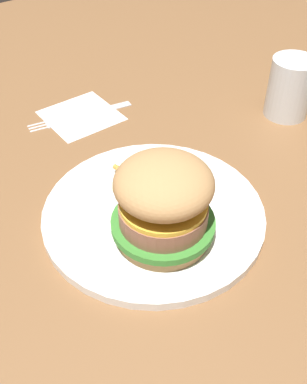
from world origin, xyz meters
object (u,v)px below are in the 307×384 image
at_px(sandwich, 163,203).
at_px(napkin, 81,115).
at_px(fries_pile, 144,178).
at_px(drink_glass, 289,91).
at_px(fork, 80,114).
at_px(plate, 154,213).

height_order(sandwich, napkin, sandwich).
height_order(fries_pile, drink_glass, drink_glass).
bearing_deg(sandwich, drink_glass, -71.34).
distance_m(fries_pile, napkin, 0.21).
xyz_separation_m(sandwich, fork, (0.30, -0.05, -0.06)).
relative_size(sandwich, fork, 0.69).
bearing_deg(sandwich, fork, -9.95).
bearing_deg(sandwich, fries_pile, -22.02).
bearing_deg(fries_pile, fork, -4.08).
relative_size(plate, fries_pile, 2.83).
distance_m(plate, drink_glass, 0.32).
bearing_deg(napkin, drink_glass, -124.14).
distance_m(sandwich, fork, 0.31).
bearing_deg(plate, fork, -8.07).
bearing_deg(napkin, fork, 80.62).
height_order(sandwich, drink_glass, sandwich).
bearing_deg(fork, sandwich, 170.05).
height_order(sandwich, fries_pile, sandwich).
relative_size(fork, drink_glass, 1.84).
relative_size(plate, sandwich, 2.30).
xyz_separation_m(fries_pile, fork, (0.20, -0.01, -0.01)).
relative_size(fries_pile, napkin, 0.88).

